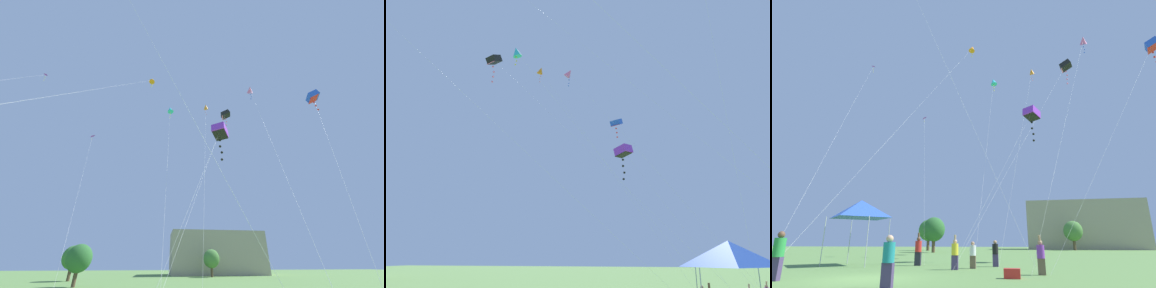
% 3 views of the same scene
% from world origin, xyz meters
% --- Properties ---
extents(festival_tent, '(3.34, 3.34, 4.20)m').
position_xyz_m(festival_tent, '(-4.56, 6.89, 3.60)').
color(festival_tent, '#B7B7BC').
rests_on(festival_tent, ground).
extents(kite_orange_diamond_0, '(4.08, 14.46, 22.09)m').
position_xyz_m(kite_orange_diamond_0, '(8.32, 21.22, 21.54)').
color(kite_orange_diamond_0, silver).
rests_on(kite_orange_diamond_0, ground).
extents(kite_blue_box_2, '(12.74, 13.01, 19.93)m').
position_xyz_m(kite_blue_box_2, '(19.38, 15.06, 19.33)').
color(kite_blue_box_2, silver).
rests_on(kite_blue_box_2, ground).
extents(kite_pink_diamond_3, '(8.52, 18.20, 24.99)m').
position_xyz_m(kite_pink_diamond_3, '(14.49, 19.89, 24.24)').
color(kite_pink_diamond_3, silver).
rests_on(kite_pink_diamond_3, ground).
extents(kite_black_box_5, '(12.35, 25.72, 27.77)m').
position_xyz_m(kite_black_box_5, '(13.85, 29.41, 26.89)').
color(kite_black_box_5, silver).
rests_on(kite_black_box_5, ground).
extents(kite_cyan_diamond_6, '(1.20, 16.16, 21.63)m').
position_xyz_m(kite_cyan_diamond_6, '(3.51, 21.84, 21.06)').
color(kite_cyan_diamond_6, silver).
rests_on(kite_cyan_diamond_6, ground).
extents(kite_purple_box_8, '(6.11, 8.88, 12.90)m').
position_xyz_m(kite_purple_box_8, '(7.58, 13.04, 12.32)').
color(kite_purple_box_8, silver).
rests_on(kite_purple_box_8, ground).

